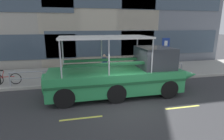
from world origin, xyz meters
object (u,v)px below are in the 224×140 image
duck_tour_boat (124,75)px  pedestrian_mid_left (104,62)px  parking_sign (165,50)px  pedestrian_near_bow (153,59)px  leaned_bicycle (6,79)px

duck_tour_boat → pedestrian_mid_left: duck_tour_boat is taller
parking_sign → pedestrian_near_bow: 1.28m
parking_sign → pedestrian_mid_left: 4.61m
leaned_bicycle → parking_sign: bearing=0.7°
duck_tour_boat → parking_sign: bearing=34.7°
leaned_bicycle → pedestrian_mid_left: size_ratio=1.13×
leaned_bicycle → pedestrian_near_bow: 10.41m
leaned_bicycle → duck_tour_boat: (6.89, -2.61, 0.55)m
pedestrian_near_bow → leaned_bicycle: bearing=-174.7°
pedestrian_near_bow → pedestrian_mid_left: size_ratio=1.09×
parking_sign → pedestrian_near_bow: size_ratio=1.63×
duck_tour_boat → pedestrian_mid_left: size_ratio=5.85×
parking_sign → leaned_bicycle: parking_sign is taller
duck_tour_boat → pedestrian_near_bow: size_ratio=5.36×
parking_sign → leaned_bicycle: bearing=-179.3°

